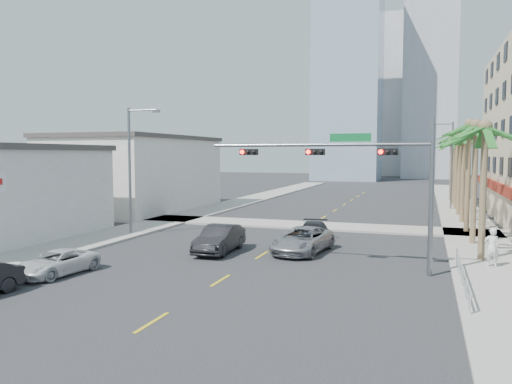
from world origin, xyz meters
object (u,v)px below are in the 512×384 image
(car_lane_center, at_px, (302,240))
(car_lane_right, at_px, (313,233))
(car_parked_far, at_px, (57,263))
(traffic_signal_mast, at_px, (362,168))
(pedestrian, at_px, (492,247))
(car_lane_left, at_px, (220,239))

(car_lane_center, relative_size, car_lane_right, 1.12)
(car_parked_far, bearing_deg, car_lane_right, 57.25)
(traffic_signal_mast, xyz_separation_m, car_lane_center, (-3.78, 3.52, -4.32))
(traffic_signal_mast, relative_size, pedestrian, 5.76)
(car_parked_far, height_order, car_lane_right, car_lane_right)
(car_lane_right, xyz_separation_m, pedestrian, (9.93, -3.95, 0.42))
(car_parked_far, relative_size, car_lane_left, 0.87)
(traffic_signal_mast, xyz_separation_m, car_parked_far, (-13.58, -5.45, -4.48))
(traffic_signal_mast, bearing_deg, car_lane_left, 166.07)
(car_parked_far, xyz_separation_m, pedestrian, (19.73, 7.91, 0.53))
(car_lane_left, xyz_separation_m, car_lane_right, (4.61, 4.33, -0.10))
(car_parked_far, height_order, pedestrian, pedestrian)
(car_lane_left, bearing_deg, traffic_signal_mast, -16.05)
(car_lane_left, bearing_deg, car_lane_center, 15.25)
(car_parked_far, distance_m, car_lane_right, 15.39)
(traffic_signal_mast, height_order, pedestrian, traffic_signal_mast)
(car_lane_right, bearing_deg, car_lane_center, -97.80)
(pedestrian, bearing_deg, traffic_signal_mast, 17.87)
(traffic_signal_mast, distance_m, car_lane_left, 9.65)
(car_lane_right, bearing_deg, car_lane_left, -144.58)
(pedestrian, bearing_deg, car_parked_far, 17.89)
(car_lane_center, height_order, pedestrian, pedestrian)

